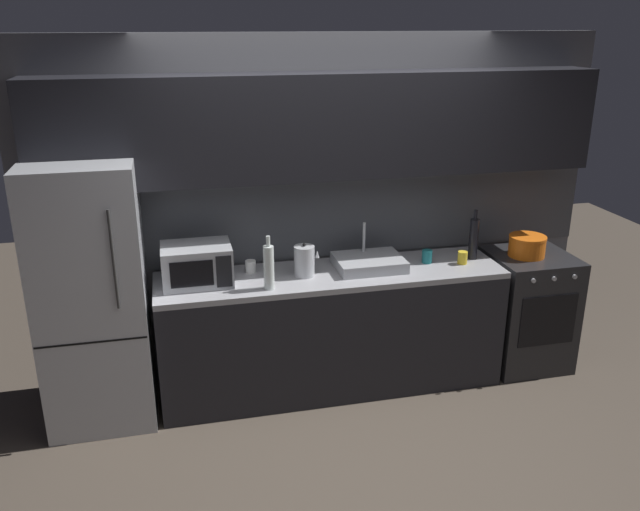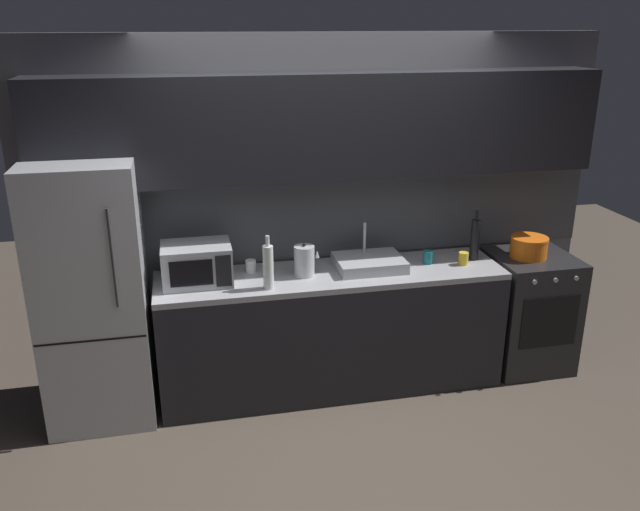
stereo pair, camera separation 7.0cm
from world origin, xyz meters
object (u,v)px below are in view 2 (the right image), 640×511
Objects in this scene: wine_bottle_clear at (268,267)px; mug_yellow at (463,258)px; microwave at (197,264)px; cooking_pot at (529,247)px; wine_bottle_dark at (475,239)px; oven_range at (528,311)px; kettle at (304,261)px; mug_white at (251,266)px; mug_teal at (428,257)px; refrigerator at (93,294)px.

wine_bottle_clear reaches higher than mug_yellow.
cooking_pot is (2.44, -0.02, -0.06)m from microwave.
wine_bottle_dark is 1.36× the size of cooking_pot.
oven_range is at bearing -4.85° from wine_bottle_dark.
microwave is 0.73m from kettle.
mug_white is at bearing 173.24° from mug_yellow.
wine_bottle_clear is at bearing -174.36° from mug_yellow.
wine_bottle_clear is 1.23m from mug_teal.
microwave reaches higher than cooking_pot.
microwave is 1.23× the size of wine_bottle_dark.
mug_yellow is (-0.60, -0.04, 0.50)m from oven_range.
refrigerator reaches higher than mug_teal.
microwave is at bearing 179.55° from oven_range.
microwave is at bearing -179.48° from mug_teal.
kettle is at bearing 178.22° from mug_yellow.
microwave is (0.68, 0.02, 0.15)m from refrigerator.
mug_teal is at bearing -4.57° from mug_white.
refrigerator is at bearing 179.98° from oven_range.
mug_white is (0.37, 0.12, -0.09)m from microwave.
cooking_pot is at bearing 4.75° from mug_yellow.
wine_bottle_clear is at bearing -174.60° from cooking_pot.
wine_bottle_clear reaches higher than cooking_pot.
mug_yellow is (1.90, -0.06, -0.09)m from microwave.
oven_range is 2.40× the size of wine_bottle_dark.
wine_bottle_dark reaches higher than oven_range.
wine_bottle_dark is 0.18m from mug_yellow.
cooking_pot is (2.07, -0.14, 0.03)m from mug_white.
mug_yellow reaches higher than oven_range.
oven_range is at bearing -0.02° from refrigerator.
oven_range is 0.78m from mug_yellow.
mug_white is at bearing 176.63° from wine_bottle_dark.
wine_bottle_clear is (1.13, -0.19, 0.17)m from refrigerator.
wine_bottle_clear is (-2.04, -0.19, 0.60)m from oven_range.
microwave is at bearing 179.57° from cooking_pot.
microwave is 1.26× the size of wine_bottle_clear.
mug_white reaches higher than oven_range.
mug_teal reaches higher than oven_range.
oven_range is at bearing 4.19° from mug_yellow.
refrigerator is 20.27× the size of mug_white.
mug_yellow is at bearing -6.76° from mug_white.
mug_teal reaches higher than mug_yellow.
wine_bottle_dark is at bearing 0.83° from refrigerator.
refrigerator is 4.84× the size of wine_bottle_clear.
kettle is 1.17m from mug_yellow.
kettle is 2.58× the size of mug_yellow.
kettle reaches higher than oven_range.
kettle is at bearing -179.71° from cooking_pot.
mug_yellow is (2.58, -0.04, 0.06)m from refrigerator.
mug_white is 0.32× the size of cooking_pot.
microwave is 1.66m from mug_teal.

